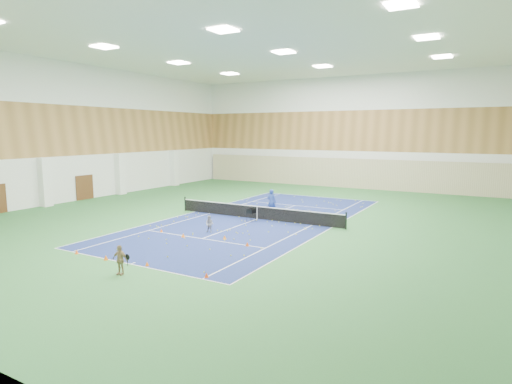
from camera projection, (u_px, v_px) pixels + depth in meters
ground at (257, 219)px, 29.94m from camera, size 40.00×40.00×0.00m
room_shell at (257, 133)px, 29.11m from camera, size 36.00×40.00×12.00m
wood_cladding at (257, 103)px, 28.83m from camera, size 36.00×40.00×8.00m
ceiling_light_grid at (257, 43)px, 28.29m from camera, size 21.40×25.40×0.06m
court_surface at (257, 219)px, 29.94m from camera, size 10.97×23.77×0.01m
tennis_balls_scatter at (257, 218)px, 29.94m from camera, size 10.57×22.77×0.07m
tennis_net at (257, 211)px, 29.87m from camera, size 12.80×0.10×1.10m
back_curtain at (346, 173)px, 46.72m from camera, size 35.40×0.16×3.20m
door_left_b at (85, 187)px, 38.58m from camera, size 0.08×1.80×2.20m
coach at (271, 202)px, 31.43m from camera, size 0.73×0.52×1.90m
child_court at (209, 224)px, 25.90m from camera, size 0.57×0.48×1.04m
child_apron at (120, 260)px, 18.22m from camera, size 0.79×0.41×1.30m
ball_cart at (251, 215)px, 29.05m from camera, size 0.58×0.58×0.89m
cone_svc_a at (161, 231)px, 26.03m from camera, size 0.19×0.19×0.21m
cone_svc_b at (183, 235)px, 24.76m from camera, size 0.23×0.23×0.25m
cone_svc_c at (225, 237)px, 24.28m from camera, size 0.22×0.22×0.24m
cone_svc_d at (247, 244)px, 22.84m from camera, size 0.21×0.21×0.23m
cone_base_a at (77, 252)px, 21.39m from camera, size 0.19×0.19×0.21m
cone_base_b at (106, 257)px, 20.37m from camera, size 0.22×0.22×0.25m
cone_base_c at (147, 264)px, 19.46m from camera, size 0.19×0.19×0.21m
cone_base_d at (206, 275)px, 17.90m from camera, size 0.20×0.20×0.22m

